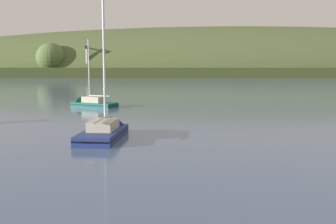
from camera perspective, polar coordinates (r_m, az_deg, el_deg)
far_shoreline_hill at (r=239.05m, az=8.81°, el=5.43°), size 600.86×112.90×58.45m
dockside_crane at (r=208.23m, az=-11.81°, el=7.26°), size 4.18×12.26×16.48m
sailboat_near_mooring at (r=55.19m, az=-11.58°, el=1.07°), size 7.53×5.31×10.38m
sailboat_midwater_white at (r=31.54m, az=-9.15°, el=-3.17°), size 3.28×7.85×12.69m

